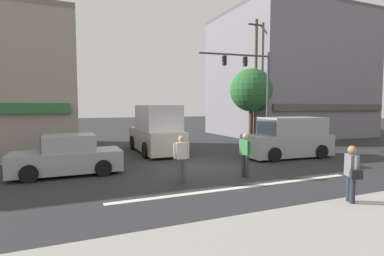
# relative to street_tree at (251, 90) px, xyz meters

# --- Properties ---
(ground_plane) EXTENTS (120.00, 120.00, 0.00)m
(ground_plane) POSITION_rel_street_tree_xyz_m (-7.32, -6.85, -3.86)
(ground_plane) COLOR #2B2B2D
(lane_marking_stripe) EXTENTS (9.00, 0.24, 0.01)m
(lane_marking_stripe) POSITION_rel_street_tree_xyz_m (-7.32, -10.35, -3.86)
(lane_marking_stripe) COLOR silver
(lane_marking_stripe) RESTS_ON ground
(building_right_corner) EXTENTS (12.00, 10.65, 11.12)m
(building_right_corner) POSITION_rel_street_tree_xyz_m (6.66, 4.02, 1.70)
(building_right_corner) COLOR slate
(building_right_corner) RESTS_ON ground
(street_tree) EXTENTS (3.17, 3.17, 5.47)m
(street_tree) POSITION_rel_street_tree_xyz_m (0.00, 0.00, 0.00)
(street_tree) COLOR #4C3823
(street_tree) RESTS_ON ground
(utility_pole_near_left) EXTENTS (1.40, 0.22, 7.90)m
(utility_pole_near_left) POSITION_rel_street_tree_xyz_m (-14.86, -2.02, 0.23)
(utility_pole_near_left) COLOR brown
(utility_pole_near_left) RESTS_ON ground
(utility_pole_far_right) EXTENTS (1.40, 0.22, 8.98)m
(utility_pole_far_right) POSITION_rel_street_tree_xyz_m (0.25, -0.16, 0.78)
(utility_pole_far_right) COLOR brown
(utility_pole_far_right) RESTS_ON ground
(traffic_light_mast) EXTENTS (4.87, 0.65, 6.20)m
(traffic_light_mast) POSITION_rel_street_tree_xyz_m (-1.30, -2.28, 0.31)
(traffic_light_mast) COLOR #47474C
(traffic_light_mast) RESTS_ON ground
(van_approaching_near) EXTENTS (4.70, 2.26, 2.11)m
(van_approaching_near) POSITION_rel_street_tree_xyz_m (-1.88, -6.27, -2.86)
(van_approaching_near) COLOR #999EA3
(van_approaching_near) RESTS_ON ground
(box_truck_crossing_center) EXTENTS (2.30, 5.63, 2.75)m
(box_truck_crossing_center) POSITION_rel_street_tree_xyz_m (-7.88, -2.04, -2.61)
(box_truck_crossing_center) COLOR #B7B29E
(box_truck_crossing_center) RESTS_ON ground
(sedan_waiting_far) EXTENTS (4.11, 1.89, 1.58)m
(sedan_waiting_far) POSITION_rel_street_tree_xyz_m (-12.67, -6.06, -3.15)
(sedan_waiting_far) COLOR #999EA3
(sedan_waiting_far) RESTS_ON ground
(pedestrian_foreground_with_bag) EXTENTS (0.50, 0.65, 1.67)m
(pedestrian_foreground_with_bag) POSITION_rel_street_tree_xyz_m (-5.81, -13.22, -2.91)
(pedestrian_foreground_with_bag) COLOR #232838
(pedestrian_foreground_with_bag) RESTS_ON ground
(pedestrian_mid_crossing) EXTENTS (0.33, 0.54, 1.67)m
(pedestrian_mid_crossing) POSITION_rel_street_tree_xyz_m (-6.46, -9.16, -2.91)
(pedestrian_mid_crossing) COLOR #333338
(pedestrian_mid_crossing) RESTS_ON ground
(pedestrian_far_side) EXTENTS (0.56, 0.27, 1.67)m
(pedestrian_far_side) POSITION_rel_street_tree_xyz_m (-9.01, -9.03, -2.91)
(pedestrian_far_side) COLOR #4C4742
(pedestrian_far_side) RESTS_ON ground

